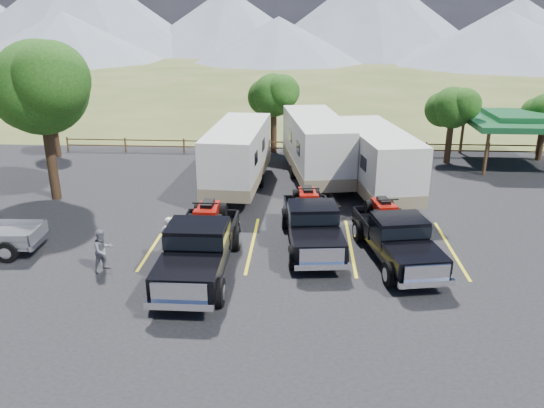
# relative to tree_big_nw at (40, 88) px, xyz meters

# --- Properties ---
(ground) EXTENTS (320.00, 320.00, 0.00)m
(ground) POSITION_rel_tree_big_nw_xyz_m (12.55, -9.03, -5.60)
(ground) COLOR #3D4D20
(ground) RESTS_ON ground
(asphalt_lot) EXTENTS (44.00, 34.00, 0.04)m
(asphalt_lot) POSITION_rel_tree_big_nw_xyz_m (12.55, -6.03, -5.58)
(asphalt_lot) COLOR black
(asphalt_lot) RESTS_ON ground
(stall_lines) EXTENTS (12.12, 5.50, 0.01)m
(stall_lines) POSITION_rel_tree_big_nw_xyz_m (12.55, -5.03, -5.55)
(stall_lines) COLOR gold
(stall_lines) RESTS_ON asphalt_lot
(tree_big_nw) EXTENTS (5.54, 5.18, 7.84)m
(tree_big_nw) POSITION_rel_tree_big_nw_xyz_m (0.00, 0.00, 0.00)
(tree_big_nw) COLOR black
(tree_big_nw) RESTS_ON ground
(tree_ne_a) EXTENTS (3.11, 2.92, 4.76)m
(tree_ne_a) POSITION_rel_tree_big_nw_xyz_m (21.52, 7.99, -2.11)
(tree_ne_a) COLOR black
(tree_ne_a) RESTS_ON ground
(tree_north) EXTENTS (3.46, 3.24, 5.25)m
(tree_north) POSITION_rel_tree_big_nw_xyz_m (10.52, 9.99, -1.76)
(tree_north) COLOR black
(tree_north) RESTS_ON ground
(tree_nw_small) EXTENTS (2.59, 2.43, 3.85)m
(tree_nw_small) POSITION_rel_tree_big_nw_xyz_m (-3.48, 7.99, -2.81)
(tree_nw_small) COLOR black
(tree_nw_small) RESTS_ON ground
(rail_fence) EXTENTS (36.12, 0.12, 1.00)m
(rail_fence) POSITION_rel_tree_big_nw_xyz_m (14.55, 9.47, -4.99)
(rail_fence) COLOR brown
(rail_fence) RESTS_ON ground
(pavilion) EXTENTS (6.20, 6.20, 3.22)m
(pavilion) POSITION_rel_tree_big_nw_xyz_m (25.55, 7.97, -2.81)
(pavilion) COLOR brown
(pavilion) RESTS_ON ground
(mountain_range) EXTENTS (209.00, 71.00, 20.00)m
(mountain_range) POSITION_rel_tree_big_nw_xyz_m (4.92, 96.95, 2.28)
(mountain_range) COLOR slate
(mountain_range) RESTS_ON ground
(rig_left) EXTENTS (2.37, 6.70, 2.23)m
(rig_left) POSITION_rel_tree_big_nw_xyz_m (8.91, -7.62, -4.48)
(rig_left) COLOR black
(rig_left) RESTS_ON asphalt_lot
(rig_center) EXTENTS (2.66, 6.28, 2.04)m
(rig_center) POSITION_rel_tree_big_nw_xyz_m (12.95, -4.95, -4.57)
(rig_center) COLOR black
(rig_center) RESTS_ON asphalt_lot
(rig_right) EXTENTS (2.99, 6.27, 2.01)m
(rig_right) POSITION_rel_tree_big_nw_xyz_m (16.13, -6.04, -4.59)
(rig_right) COLOR black
(rig_right) RESTS_ON asphalt_lot
(trailer_left) EXTENTS (2.95, 9.72, 3.37)m
(trailer_left) POSITION_rel_tree_big_nw_xyz_m (9.12, 2.13, -3.79)
(trailer_left) COLOR white
(trailer_left) RESTS_ON asphalt_lot
(trailer_center) EXTENTS (3.97, 10.22, 3.53)m
(trailer_center) POSITION_rel_tree_big_nw_xyz_m (13.24, 3.95, -3.71)
(trailer_center) COLOR white
(trailer_center) RESTS_ON asphalt_lot
(trailer_right) EXTENTS (3.92, 9.77, 3.38)m
(trailer_right) POSITION_rel_tree_big_nw_xyz_m (16.26, 1.60, -3.79)
(trailer_right) COLOR white
(trailer_right) RESTS_ON asphalt_lot
(person_a) EXTENTS (0.68, 0.46, 1.83)m
(person_a) POSITION_rel_tree_big_nw_xyz_m (7.62, -6.86, -4.64)
(person_a) COLOR silver
(person_a) RESTS_ON asphalt_lot
(person_b) EXTENTS (0.96, 0.99, 1.61)m
(person_b) POSITION_rel_tree_big_nw_xyz_m (5.34, -7.68, -4.75)
(person_b) COLOR slate
(person_b) RESTS_ON asphalt_lot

